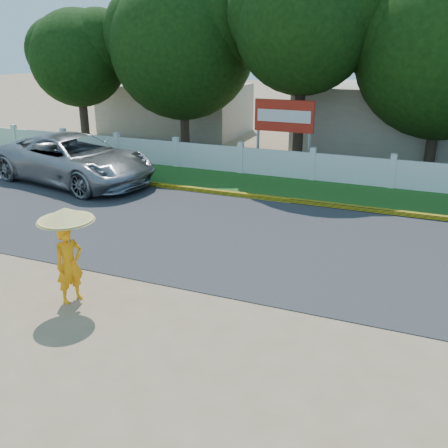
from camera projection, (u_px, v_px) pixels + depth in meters
name	position (u px, v px, depth m)	size (l,w,h in m)	color
ground	(187.00, 316.00, 10.04)	(120.00, 120.00, 0.00)	#9E8460
road	(258.00, 239.00, 13.94)	(60.00, 7.00, 0.02)	#38383A
grass_verge	(303.00, 189.00, 18.50)	(60.00, 3.50, 0.03)	#2D601E
curb	(291.00, 201.00, 17.00)	(40.00, 0.18, 0.16)	yellow
fence	(312.00, 167.00, 19.58)	(40.00, 0.10, 1.10)	silver
building_near	(406.00, 120.00, 24.06)	(10.00, 6.00, 3.20)	#B7AD99
building_far	(176.00, 109.00, 29.59)	(8.00, 5.00, 2.80)	#B7AD99
vehicle	(75.00, 159.00, 19.15)	(3.08, 6.68, 1.86)	gray
monk_with_parasol	(67.00, 241.00, 10.18)	(1.15, 1.15, 2.09)	#FF990D
billboard	(284.00, 120.00, 20.52)	(2.50, 0.13, 2.95)	gray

